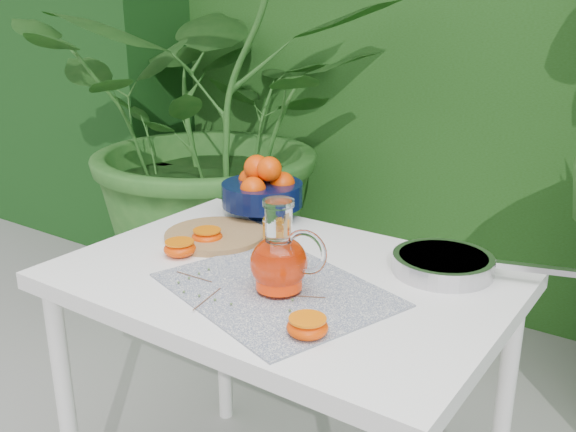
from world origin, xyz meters
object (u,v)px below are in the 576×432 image
Objects in this scene: white_table at (283,304)px; cutting_board at (215,236)px; juice_pitcher at (280,260)px; saute_pan at (444,263)px; fruit_bowl at (263,189)px.

white_table is 0.29m from cutting_board.
white_table is 4.96× the size of juice_pitcher.
saute_pan reaches higher than white_table.
juice_pitcher is at bearing -49.13° from fruit_bowl.
cutting_board is 0.63× the size of saute_pan.
white_table is 0.38m from saute_pan.
juice_pitcher is at bearing -27.23° from cutting_board.
juice_pitcher reaches higher than fruit_bowl.
cutting_board is (-0.27, 0.08, 0.09)m from white_table.
saute_pan is (0.57, 0.13, 0.01)m from cutting_board.
white_table is at bearing -15.86° from cutting_board.
fruit_bowl reaches higher than white_table.
juice_pitcher is at bearing -58.35° from white_table.
fruit_bowl is at bearing 133.34° from white_table.
fruit_bowl is at bearing 130.87° from juice_pitcher.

